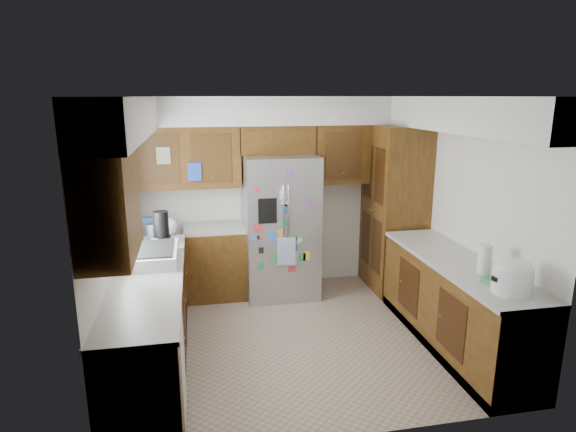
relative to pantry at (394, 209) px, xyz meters
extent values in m
plane|color=tan|center=(-1.50, -1.15, -1.07)|extent=(3.60, 3.60, 0.00)
cube|color=white|center=(-1.50, 0.45, 0.18)|extent=(3.60, 0.04, 2.50)
cube|color=white|center=(-3.30, -1.15, 0.18)|extent=(0.04, 3.20, 2.50)
cube|color=white|center=(0.30, -1.15, 0.18)|extent=(0.04, 3.20, 2.50)
cube|color=white|center=(-1.50, -2.75, 0.18)|extent=(3.60, 0.04, 2.50)
cube|color=white|center=(-1.50, -1.15, 1.43)|extent=(3.60, 3.20, 0.02)
cube|color=silver|center=(-1.50, 0.26, 1.25)|extent=(3.60, 0.38, 0.35)
cube|color=silver|center=(-3.11, -1.15, 1.25)|extent=(0.38, 3.20, 0.35)
cube|color=silver|center=(0.11, -1.15, 1.25)|extent=(0.38, 3.20, 0.35)
cube|color=#44260D|center=(-2.63, 0.28, 0.70)|extent=(1.33, 0.34, 0.75)
cube|color=#44260D|center=(-0.36, 0.28, 0.70)|extent=(1.33, 0.34, 0.75)
cube|color=#44260D|center=(-3.13, -2.30, 0.70)|extent=(0.34, 0.85, 0.75)
cube|color=white|center=(-3.29, -1.05, 0.53)|extent=(0.02, 0.90, 1.05)
cube|color=white|center=(-3.25, -1.05, 0.53)|extent=(0.01, 1.02, 1.15)
cube|color=blue|center=(-2.54, 0.09, 0.55)|extent=(0.16, 0.02, 0.22)
cube|color=#C3B795|center=(-2.88, 0.09, 0.75)|extent=(0.16, 0.02, 0.20)
cube|color=#44260D|center=(-3.00, -1.45, -0.64)|extent=(0.60, 2.60, 0.88)
cube|color=#44260D|center=(-2.33, 0.15, -0.64)|extent=(0.75, 0.60, 0.88)
cube|color=beige|center=(-3.00, -1.45, -0.17)|extent=(0.63, 2.60, 0.04)
cube|color=beige|center=(-2.33, 0.15, -0.17)|extent=(0.75, 0.60, 0.04)
cube|color=black|center=(-3.00, -1.45, -1.02)|extent=(0.60, 2.60, 0.10)
cube|color=white|center=(-2.69, -2.30, -0.61)|extent=(0.01, 0.58, 0.80)
cube|color=#44260D|center=(0.00, -1.62, -0.64)|extent=(0.60, 2.25, 0.88)
cube|color=beige|center=(0.00, -1.62, -0.17)|extent=(0.63, 2.25, 0.04)
cube|color=black|center=(0.00, -1.62, -1.02)|extent=(0.60, 2.25, 0.10)
cube|color=#44260D|center=(0.00, 0.00, 0.00)|extent=(0.60, 0.90, 2.15)
cube|color=#98999D|center=(-1.50, 0.05, -0.17)|extent=(0.90, 0.75, 1.80)
cylinder|color=silver|center=(-1.53, -0.34, -0.02)|extent=(0.02, 0.02, 0.90)
cylinder|color=silver|center=(-1.47, -0.34, -0.02)|extent=(0.02, 0.02, 0.90)
cube|color=black|center=(-1.72, -0.33, 0.12)|extent=(0.22, 0.01, 0.30)
cube|color=white|center=(-1.50, -0.35, -0.38)|extent=(0.22, 0.01, 0.34)
cube|color=blue|center=(-1.51, -0.33, 0.14)|extent=(0.08, 0.00, 0.12)
cube|color=green|center=(-1.65, -0.33, -0.47)|extent=(0.08, 0.00, 0.07)
cube|color=blue|center=(-1.66, -0.33, -0.19)|extent=(0.10, 0.00, 0.12)
cube|color=green|center=(-1.80, -0.33, -0.54)|extent=(0.06, 0.00, 0.09)
cube|color=#8C4C99|center=(-1.22, -0.33, 0.19)|extent=(0.09, 0.00, 0.10)
cube|color=black|center=(-1.80, -0.33, -0.35)|extent=(0.06, 0.00, 0.08)
cube|color=blue|center=(-1.38, -0.33, -0.34)|extent=(0.05, 0.00, 0.08)
cube|color=white|center=(-1.54, -0.33, 0.31)|extent=(0.08, 0.00, 0.11)
cube|color=red|center=(-1.83, -0.33, -0.08)|extent=(0.10, 0.00, 0.09)
cube|color=orange|center=(-1.57, -0.33, -0.16)|extent=(0.06, 0.00, 0.10)
cube|color=red|center=(-1.43, -0.33, -0.62)|extent=(0.09, 0.00, 0.06)
cube|color=green|center=(-1.30, -0.33, -0.47)|extent=(0.08, 0.00, 0.11)
cube|color=green|center=(-1.53, -0.33, -0.04)|extent=(0.10, 0.00, 0.06)
cube|color=blue|center=(-1.87, -0.33, -0.20)|extent=(0.10, 0.00, 0.06)
cube|color=#8C4C99|center=(-1.46, -0.33, 0.54)|extent=(0.09, 0.00, 0.11)
cube|color=yellow|center=(-1.24, -0.33, -0.46)|extent=(0.09, 0.00, 0.11)
cube|color=white|center=(-1.51, -0.33, 0.20)|extent=(0.10, 0.00, 0.06)
cube|color=white|center=(-1.34, -0.33, -0.25)|extent=(0.07, 0.00, 0.06)
cube|color=red|center=(-1.82, -0.33, -0.19)|extent=(0.06, 0.00, 0.05)
cube|color=red|center=(-1.83, -0.33, 0.38)|extent=(0.06, 0.00, 0.06)
cube|color=green|center=(-1.41, -0.33, -0.23)|extent=(0.10, 0.00, 0.06)
cube|color=#44260D|center=(-1.50, 0.28, 0.90)|extent=(0.96, 0.34, 0.35)
sphere|color=#101098|center=(-1.71, 0.29, 1.21)|extent=(0.27, 0.27, 0.27)
cylinder|color=black|center=(-1.18, 0.31, 1.15)|extent=(0.25, 0.25, 0.14)
ellipsoid|color=#333338|center=(-1.18, 0.31, 1.22)|extent=(0.23, 0.23, 0.10)
cube|color=white|center=(-3.00, -1.05, -0.09)|extent=(0.52, 0.70, 0.12)
cube|color=black|center=(-3.00, -1.05, -0.03)|extent=(0.44, 0.60, 0.02)
cylinder|color=silver|center=(-3.20, -1.05, 0.07)|extent=(0.02, 0.02, 0.30)
cylinder|color=silver|center=(-3.14, -1.05, 0.20)|extent=(0.16, 0.02, 0.02)
cube|color=yellow|center=(-2.80, -1.28, -0.13)|extent=(0.10, 0.18, 0.04)
cube|color=black|center=(-2.91, -0.54, -0.10)|extent=(0.18, 0.14, 0.10)
cylinder|color=black|center=(-2.91, -0.54, 0.09)|extent=(0.16, 0.16, 0.28)
cylinder|color=#98999D|center=(-3.03, -0.35, -0.05)|extent=(0.14, 0.14, 0.20)
sphere|color=white|center=(-2.86, -0.13, -0.05)|extent=(0.20, 0.20, 0.20)
cube|color=#3F72B2|center=(-3.12, 0.04, -0.06)|extent=(0.14, 0.10, 0.18)
cube|color=#BFB28C|center=(-2.85, 0.05, -0.08)|extent=(0.10, 0.08, 0.14)
cylinder|color=white|center=(-2.99, -0.68, -0.10)|extent=(0.08, 0.08, 0.11)
cylinder|color=white|center=(0.00, -2.43, -0.05)|extent=(0.32, 0.32, 0.22)
ellipsoid|color=white|center=(0.00, -2.43, 0.06)|extent=(0.31, 0.31, 0.14)
cube|color=black|center=(-0.15, -2.43, -0.03)|extent=(0.04, 0.06, 0.04)
cylinder|color=white|center=(0.04, -1.98, -0.02)|extent=(0.12, 0.12, 0.27)
camera|label=1|loc=(-2.53, -5.72, 1.43)|focal=30.00mm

